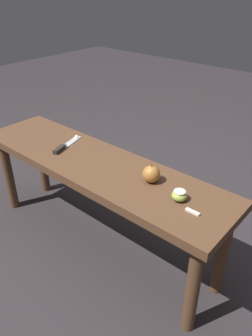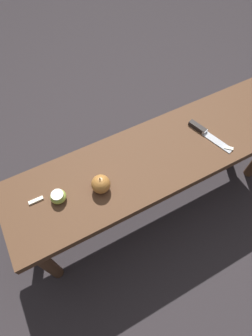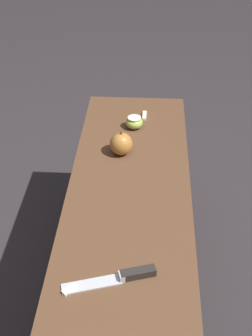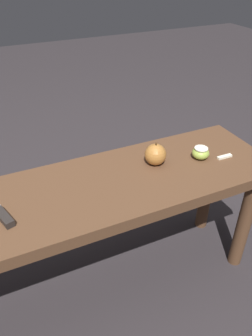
# 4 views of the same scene
# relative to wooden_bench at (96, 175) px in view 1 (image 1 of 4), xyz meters

# --- Properties ---
(ground_plane) EXTENTS (8.00, 8.00, 0.00)m
(ground_plane) POSITION_rel_wooden_bench_xyz_m (0.00, 0.00, -0.42)
(ground_plane) COLOR #2D282B
(wooden_bench) EXTENTS (1.37, 0.36, 0.49)m
(wooden_bench) POSITION_rel_wooden_bench_xyz_m (0.00, 0.00, 0.00)
(wooden_bench) COLOR brown
(wooden_bench) RESTS_ON ground_plane
(knife) EXTENTS (0.09, 0.22, 0.02)m
(knife) POSITION_rel_wooden_bench_xyz_m (-0.22, -0.00, 0.08)
(knife) COLOR #B7BABF
(knife) RESTS_ON wooden_bench
(apple_whole) EXTENTS (0.07, 0.07, 0.08)m
(apple_whole) POSITION_rel_wooden_bench_xyz_m (0.30, 0.04, 0.11)
(apple_whole) COLOR #B27233
(apple_whole) RESTS_ON wooden_bench
(apple_cut) EXTENTS (0.06, 0.06, 0.04)m
(apple_cut) POSITION_rel_wooden_bench_xyz_m (0.46, 0.00, 0.09)
(apple_cut) COLOR #9EB747
(apple_cut) RESTS_ON wooden_bench
(apple_slice_near_knife) EXTENTS (0.04, 0.04, 0.01)m
(apple_slice_near_knife) POSITION_rel_wooden_bench_xyz_m (-0.26, 0.12, 0.08)
(apple_slice_near_knife) COLOR white
(apple_slice_near_knife) RESTS_ON wooden_bench
(apple_slice_center) EXTENTS (0.06, 0.02, 0.01)m
(apple_slice_center) POSITION_rel_wooden_bench_xyz_m (0.54, -0.03, 0.08)
(apple_slice_center) COLOR white
(apple_slice_center) RESTS_ON wooden_bench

